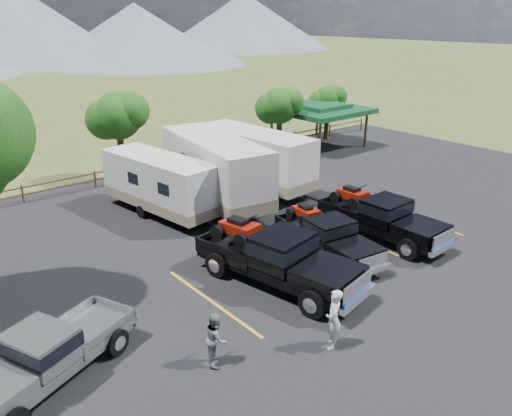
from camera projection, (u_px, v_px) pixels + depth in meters
ground at (410, 291)px, 18.16m from camera, size 320.00×320.00×0.00m
asphalt_lot at (347, 261)px, 20.29m from camera, size 44.00×34.00×0.04m
stall_lines at (328, 252)px, 21.00m from camera, size 12.12×5.50×0.01m
tree_ne_a at (279, 106)px, 34.41m from camera, size 3.11×2.92×4.76m
tree_ne_b at (327, 100)px, 38.84m from camera, size 2.77×2.59×4.27m
tree_north at (117, 116)px, 29.15m from camera, size 3.46×3.24×5.25m
rail_fence at (184, 159)px, 32.36m from camera, size 36.12×0.12×1.00m
pavilion at (319, 109)px, 37.06m from camera, size 6.20×6.20×3.22m
rig_left at (276, 256)px, 18.27m from camera, size 3.36×7.03×2.25m
rig_center at (326, 235)px, 20.53m from camera, size 2.55×5.68×1.83m
rig_right at (380, 216)px, 22.14m from camera, size 2.27×6.20×2.06m
trailer_left at (160, 184)px, 24.59m from camera, size 3.08×8.46×2.92m
trailer_center at (215, 170)px, 25.85m from camera, size 3.91×10.13×3.50m
trailer_right at (253, 159)px, 28.19m from camera, size 2.99×9.51×3.29m
pickup_silver at (47, 354)px, 13.39m from camera, size 5.71×3.72×1.64m
person_a at (334, 319)px, 14.73m from camera, size 0.83×0.80×1.92m
person_b at (217, 338)px, 14.11m from camera, size 0.98×1.00×1.62m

